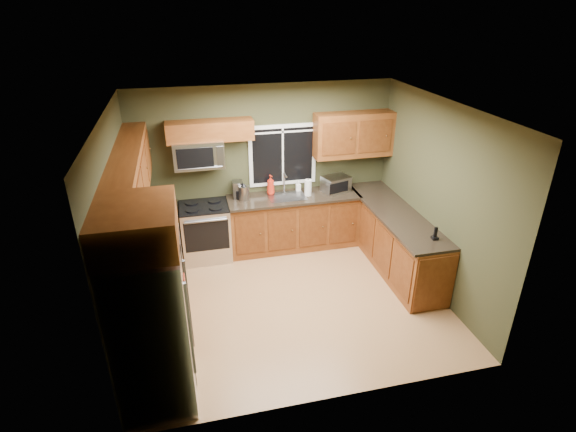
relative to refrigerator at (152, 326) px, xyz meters
name	(u,v)px	position (x,y,z in m)	size (l,w,h in m)	color
floor	(290,299)	(1.74, 1.30, -0.90)	(4.20, 4.20, 0.00)	#A07046
ceiling	(291,109)	(1.74, 1.30, 1.80)	(4.20, 4.20, 0.00)	white
back_wall	(265,168)	(1.74, 3.10, 0.45)	(4.20, 4.20, 0.00)	#34351F
front_wall	(336,295)	(1.74, -0.50, 0.45)	(4.20, 4.20, 0.00)	#34351F
left_wall	(120,232)	(-0.36, 1.30, 0.45)	(3.60, 3.60, 0.00)	#34351F
right_wall	(437,199)	(3.84, 1.30, 0.45)	(3.60, 3.60, 0.00)	#34351F
window	(283,155)	(2.04, 3.08, 0.65)	(1.12, 0.03, 1.02)	white
base_cabinets_left	(156,271)	(-0.06, 1.78, -0.45)	(0.60, 2.65, 0.90)	brown
countertop_left	(154,241)	(-0.04, 1.78, 0.02)	(0.65, 2.65, 0.04)	black
base_cabinets_back	(293,222)	(2.15, 2.80, -0.45)	(2.17, 0.60, 0.90)	brown
countertop_back	(294,197)	(2.15, 2.78, 0.02)	(2.17, 0.65, 0.04)	black
base_cabinets_peninsula	(394,240)	(3.54, 1.84, -0.45)	(0.60, 2.52, 0.90)	brown
countertop_peninsula	(395,213)	(3.51, 1.85, 0.02)	(0.65, 2.50, 0.04)	black
upper_cabinets_left	(131,177)	(-0.20, 1.78, 0.96)	(0.33, 2.65, 0.72)	brown
upper_cabinets_back_left	(210,131)	(0.89, 2.94, 1.17)	(1.30, 0.33, 0.30)	brown
upper_cabinets_back_right	(353,135)	(3.19, 2.94, 0.96)	(1.30, 0.33, 0.72)	brown
upper_cabinet_over_fridge	(135,226)	(0.00, 0.00, 1.13)	(0.72, 0.90, 0.38)	brown
refrigerator	(152,326)	(0.00, 0.00, 0.00)	(0.74, 0.90, 1.80)	#B7B7BC
range	(206,231)	(0.69, 2.77, -0.43)	(0.76, 0.69, 0.94)	#B7B7BC
microwave	(199,154)	(0.69, 2.91, 0.83)	(0.76, 0.41, 0.42)	#B7B7BC
sink	(287,196)	(2.04, 2.79, 0.05)	(0.60, 0.42, 0.36)	slate
toaster_oven	(336,184)	(2.88, 2.81, 0.17)	(0.50, 0.43, 0.27)	#B7B7BC
coffee_maker	(238,190)	(1.26, 2.94, 0.17)	(0.17, 0.23, 0.27)	slate
kettle	(244,192)	(1.34, 2.81, 0.17)	(0.17, 0.17, 0.29)	#B7B7BC
paper_towel_roll	(308,188)	(2.39, 2.76, 0.17)	(0.12, 0.12, 0.30)	white
soap_bottle_a	(271,185)	(1.80, 2.95, 0.20)	(0.13, 0.13, 0.33)	red
soap_bottle_b	(298,186)	(2.28, 2.99, 0.13)	(0.08, 0.08, 0.17)	white
cordless_phone	(435,236)	(3.64, 0.92, 0.09)	(0.09, 0.09, 0.18)	black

